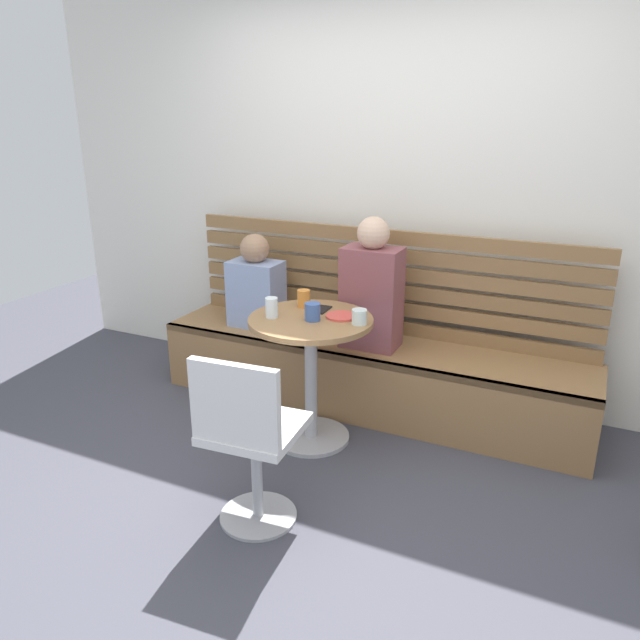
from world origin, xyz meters
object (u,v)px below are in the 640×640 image
cup_mug_blue (313,312)px  cup_water_clear (272,308)px  booth_bench (367,375)px  person_adult (372,290)px  white_chair (248,436)px  plate_small (342,316)px  cup_tumbler_orange (304,298)px  cup_glass_short (359,317)px  person_child_left (256,286)px  phone_on_table (322,310)px  cafe_table (311,356)px

cup_mug_blue → cup_water_clear: (-0.22, -0.05, 0.01)m
booth_bench → person_adult: 0.58m
white_chair → person_adult: bearing=86.6°
booth_bench → plate_small: 0.67m
cup_tumbler_orange → cup_glass_short: 0.42m
booth_bench → cup_water_clear: cup_water_clear is taller
person_adult → cup_glass_short: bearing=-77.3°
person_child_left → cup_water_clear: size_ratio=5.60×
phone_on_table → plate_small: bearing=-24.3°
cup_water_clear → person_adult: bearing=56.2°
cup_glass_short → booth_bench: bearing=104.9°
person_adult → cup_water_clear: person_adult is taller
cafe_table → cup_water_clear: 0.35m
person_child_left → plate_small: size_ratio=3.63×
cup_water_clear → phone_on_table: 0.30m
cafe_table → cup_mug_blue: bearing=-48.5°
person_adult → phone_on_table: person_adult is taller
cup_glass_short → plate_small: bearing=153.7°
white_chair → cup_water_clear: same height
cup_mug_blue → booth_bench: bearing=77.4°
booth_bench → cup_glass_short: 0.75m
cup_tumbler_orange → plate_small: bearing=-15.4°
person_child_left → person_adult: bearing=-1.7°
booth_bench → cup_glass_short: cup_glass_short is taller
cup_glass_short → plate_small: size_ratio=0.47×
booth_bench → cafe_table: cafe_table is taller
cup_tumbler_orange → cup_glass_short: cup_tumbler_orange is taller
cup_water_clear → booth_bench: bearing=59.8°
cup_mug_blue → phone_on_table: cup_mug_blue is taller
cafe_table → phone_on_table: size_ratio=5.29×
cafe_table → white_chair: 0.82m
cup_mug_blue → cup_tumbler_orange: cup_tumbler_orange is taller
cafe_table → cup_glass_short: cup_glass_short is taller
booth_bench → cup_tumbler_orange: size_ratio=27.00×
booth_bench → white_chair: bearing=-92.1°
phone_on_table → booth_bench: bearing=66.0°
cup_tumbler_orange → cup_glass_short: (0.39, -0.14, -0.01)m
person_adult → phone_on_table: size_ratio=5.63×
white_chair → cup_tumbler_orange: 1.05m
cafe_table → plate_small: plate_small is taller
person_adult → cup_mug_blue: bearing=-106.5°
white_chair → cup_water_clear: size_ratio=7.73×
booth_bench → cup_mug_blue: 0.79m
cup_tumbler_orange → plate_small: size_ratio=0.59×
cup_tumbler_orange → plate_small: (0.27, -0.07, -0.04)m
cafe_table → person_adult: size_ratio=0.94×
white_chair → cup_glass_short: (0.18, 0.83, 0.32)m
white_chair → cup_mug_blue: bearing=95.2°
cafe_table → cup_tumbler_orange: 0.34m
cup_tumbler_orange → booth_bench: bearing=52.6°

